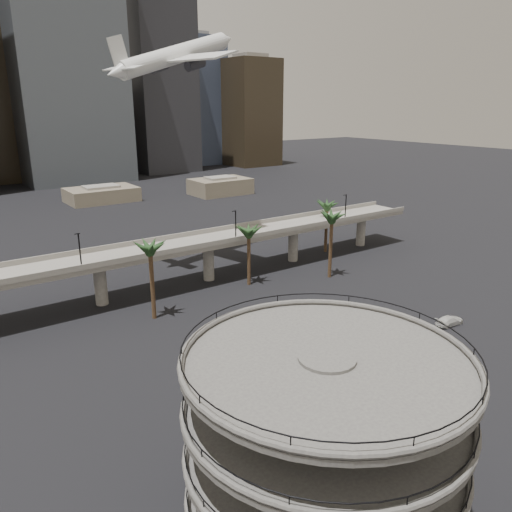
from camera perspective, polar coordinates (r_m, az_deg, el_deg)
ground at (r=57.54m, az=14.54°, el=-20.21°), size 700.00×700.00×0.00m
parking_ramp at (r=41.69m, az=7.75°, el=-19.14°), size 22.20×22.20×17.35m
overpass at (r=94.64m, az=-11.26°, el=0.19°), size 130.00×9.30×14.70m
palm_trees at (r=98.00m, az=1.97°, el=3.50°), size 54.40×18.40×14.00m
low_buildings at (r=178.54m, az=-21.02°, el=5.84°), size 135.00×27.50×6.80m
skyline at (r=250.63m, az=-24.94°, el=17.89°), size 269.00×86.00×120.92m
airborne_jet at (r=107.92m, az=-9.19°, el=21.67°), size 33.24×30.00×12.12m
car_a at (r=64.62m, az=0.44°, el=-14.21°), size 4.91×3.48×1.55m
car_b at (r=80.13m, az=9.58°, el=-7.95°), size 4.74×3.04×1.48m
car_c at (r=86.86m, az=21.25°, el=-6.89°), size 5.34×2.48×1.51m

